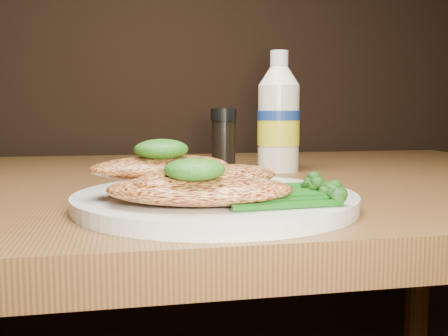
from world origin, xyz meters
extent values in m
cylinder|color=silver|center=(-0.07, 0.80, 0.76)|extent=(0.28, 0.28, 0.01)
ellipsoid|color=#DE9046|center=(-0.09, 0.74, 0.78)|extent=(0.18, 0.12, 0.03)
ellipsoid|color=#DE9046|center=(-0.08, 0.76, 0.79)|extent=(0.17, 0.14, 0.02)
ellipsoid|color=#DE9046|center=(-0.12, 0.80, 0.79)|extent=(0.16, 0.11, 0.02)
ellipsoid|color=#0C3908|center=(-0.10, 0.72, 0.80)|extent=(0.06, 0.05, 0.02)
ellipsoid|color=#0C3908|center=(-0.12, 0.79, 0.81)|extent=(0.07, 0.06, 0.02)
camera|label=1|loc=(-0.16, 0.30, 0.85)|focal=41.03mm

